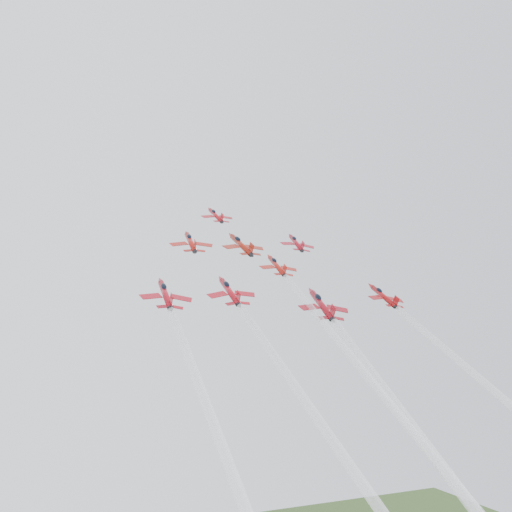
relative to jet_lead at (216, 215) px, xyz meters
name	(u,v)px	position (x,y,z in m)	size (l,w,h in m)	color
jet_lead	(216,215)	(0.00, 0.00, 0.00)	(8.92, 11.44, 7.16)	#AC1017
jet_row2_left	(190,242)	(-12.43, -18.22, -10.47)	(9.93, 12.74, 7.97)	#B21811
jet_row2_center	(241,244)	(0.04, -17.97, -10.32)	(10.56, 13.55, 8.48)	#9B1C0E
jet_row2_right	(296,243)	(16.30, -14.72, -8.47)	(9.16, 11.75, 7.35)	#A10F1D
jet_center	(380,378)	(4.46, -65.44, -37.72)	(8.92, 84.43, 49.26)	#B11A10
jet_rear_farleft	(255,485)	(-24.04, -81.56, -46.99)	(9.57, 90.63, 52.88)	#A9101B
jet_rear_left	(347,462)	(-11.17, -79.92, -46.05)	(9.55, 90.48, 52.79)	#AD101A
jet_rear_right	(508,501)	(6.40, -87.77, -50.57)	(10.43, 98.76, 57.62)	maroon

